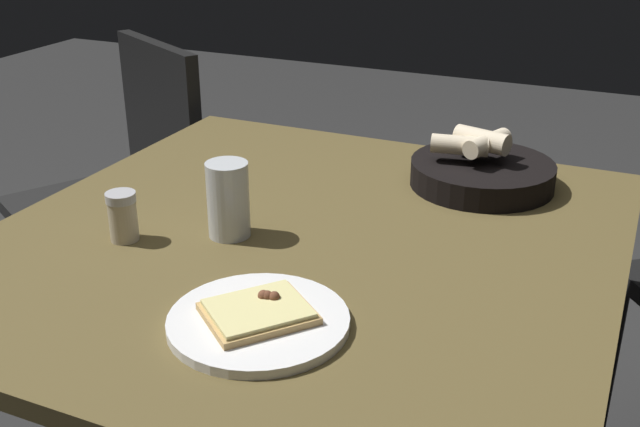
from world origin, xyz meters
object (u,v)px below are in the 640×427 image
object	(u,v)px
pepper_shaker	(123,219)
chair_near	(127,179)
pizza_plate	(259,319)
dining_table	(304,266)
bread_basket	(482,170)
beer_glass	(228,203)

from	to	relation	value
pepper_shaker	chair_near	distance (m)	0.91
pizza_plate	chair_near	bearing A→B (deg)	46.37
dining_table	bread_basket	world-z (taller)	bread_basket
bread_basket	chair_near	size ratio (longest dim) A/B	0.32
dining_table	pizza_plate	bearing A→B (deg)	-166.95
dining_table	pepper_shaker	world-z (taller)	pepper_shaker
dining_table	chair_near	distance (m)	0.99
chair_near	dining_table	bearing A→B (deg)	-124.35
pizza_plate	bread_basket	world-z (taller)	bread_basket
beer_glass	chair_near	xyz separation A→B (m)	(0.60, 0.69, -0.28)
bread_basket	dining_table	bearing A→B (deg)	147.68
pizza_plate	beer_glass	size ratio (longest dim) A/B	1.92
pepper_shaker	bread_basket	bearing A→B (deg)	-45.13
bread_basket	pepper_shaker	distance (m)	0.68
pizza_plate	dining_table	bearing A→B (deg)	13.05
beer_glass	pizza_plate	bearing A→B (deg)	-142.23
chair_near	pizza_plate	bearing A→B (deg)	-133.63
bread_basket	pepper_shaker	world-z (taller)	bread_basket
dining_table	beer_glass	xyz separation A→B (m)	(-0.05, 0.11, 0.12)
pizza_plate	pepper_shaker	distance (m)	0.36
pepper_shaker	chair_near	size ratio (longest dim) A/B	0.10
dining_table	pizza_plate	xyz separation A→B (m)	(-0.28, -0.06, 0.07)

